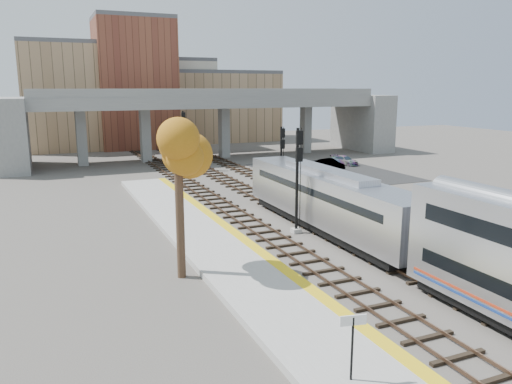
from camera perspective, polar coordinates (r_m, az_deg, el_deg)
name	(u,v)px	position (r m, az deg, el deg)	size (l,w,h in m)	color
ground	(380,268)	(28.58, 13.98, -8.40)	(160.00, 160.00, 0.00)	#47423D
platform	(259,285)	(25.03, 0.39, -10.58)	(4.50, 60.00, 0.35)	#9E9E99
yellow_strip	(294,276)	(25.73, 4.32, -9.54)	(0.70, 60.00, 0.01)	yellow
tracks	(291,213)	(39.16, 4.04, -2.41)	(10.70, 95.00, 0.25)	black
overpass	(210,116)	(69.69, -5.32, 8.64)	(54.00, 12.00, 9.50)	slate
buildings_far	(151,98)	(89.56, -11.96, 10.48)	(43.00, 21.00, 20.60)	tan
parking_lot	(330,172)	(58.70, 8.49, 2.26)	(14.00, 18.00, 0.04)	black
locomotive	(327,199)	(34.32, 8.12, -0.78)	(3.02, 19.05, 4.10)	#A8AAB2
signal_mast_near	(297,182)	(33.37, 4.76, 1.17)	(0.60, 0.64, 7.13)	#9E9E99
signal_mast_mid	(281,164)	(44.78, 2.92, 3.22)	(0.60, 0.64, 6.32)	#9E9E99
signal_mast_far	(184,141)	(60.05, -8.25, 5.79)	(0.60, 0.64, 6.99)	#9E9E99
station_sign	(353,334)	(16.95, 11.00, -15.63)	(0.89, 0.23, 2.27)	black
tree	(178,150)	(25.13, -8.93, 4.73)	(3.60, 3.60, 8.99)	#382619
car_a	(320,172)	(55.23, 7.35, 2.29)	(1.32, 3.28, 1.12)	#99999E
car_b	(330,164)	(60.63, 8.42, 3.18)	(1.32, 3.79, 1.25)	#99999E
car_c	(345,160)	(64.44, 10.08, 3.58)	(1.57, 3.87, 1.12)	#99999E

